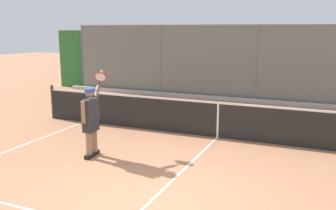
% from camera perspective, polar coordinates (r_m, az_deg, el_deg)
% --- Properties ---
extents(ground_plane, '(60.00, 60.00, 0.00)m').
position_cam_1_polar(ground_plane, '(6.29, -3.45, -15.22)').
color(ground_plane, '#B27551').
extents(fence_backdrop, '(19.11, 1.37, 2.98)m').
position_cam_1_polar(fence_backdrop, '(15.45, 13.75, 5.84)').
color(fence_backdrop, slate).
rests_on(fence_backdrop, ground).
extents(tennis_net, '(10.95, 0.09, 1.07)m').
position_cam_1_polar(tennis_net, '(9.87, 7.64, -2.18)').
color(tennis_net, '#2D2D2D').
rests_on(tennis_net, ground).
extents(tennis_player, '(0.53, 1.32, 1.85)m').
position_cam_1_polar(tennis_player, '(8.44, -11.72, -1.89)').
color(tennis_player, black).
rests_on(tennis_player, ground).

